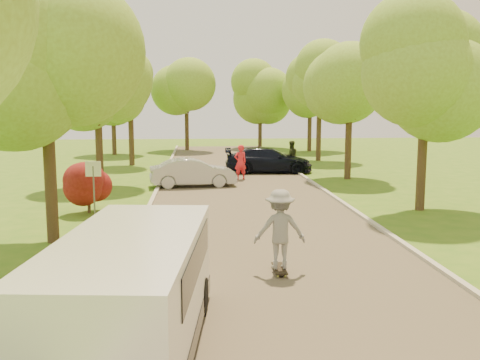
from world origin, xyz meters
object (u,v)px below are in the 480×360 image
object	(u,v)px
dark_sedan	(268,160)
person_olive	(291,156)
longboard	(279,269)
street_sign	(94,178)
minivan	(131,292)
skateboarder	(280,229)
silver_sedan	(193,173)
person_striped	(240,162)

from	to	relation	value
dark_sedan	person_olive	xyz separation A→B (m)	(1.50, 0.51, 0.19)
longboard	person_olive	xyz separation A→B (m)	(3.84, 20.18, 0.86)
street_sign	minivan	xyz separation A→B (m)	(2.61, -10.71, -0.47)
dark_sedan	skateboarder	bearing A→B (deg)	176.60
street_sign	longboard	size ratio (longest dim) A/B	2.12
dark_sedan	longboard	bearing A→B (deg)	176.60
skateboarder	longboard	bearing A→B (deg)	89.64
street_sign	silver_sedan	size ratio (longest dim) A/B	0.50
street_sign	minivan	distance (m)	11.04
silver_sedan	person_olive	bearing A→B (deg)	-53.35
dark_sedan	person_olive	size ratio (longest dim) A/B	2.76
person_striped	person_olive	bearing A→B (deg)	-153.18
street_sign	skateboarder	xyz separation A→B (m)	(5.76, -6.55, -0.44)
person_striped	skateboarder	bearing A→B (deg)	70.89
longboard	minivan	bearing A→B (deg)	52.97
minivan	longboard	distance (m)	5.31
silver_sedan	dark_sedan	size ratio (longest dim) A/B	0.82
silver_sedan	person_striped	world-z (taller)	person_striped
dark_sedan	person_olive	bearing A→B (deg)	-67.86
longboard	person_striped	bearing A→B (deg)	-91.17
minivan	person_olive	world-z (taller)	minivan
dark_sedan	person_olive	world-z (taller)	person_olive
street_sign	minivan	size ratio (longest dim) A/B	0.38
person_olive	skateboarder	bearing A→B (deg)	67.90
street_sign	minivan	world-z (taller)	street_sign
dark_sedan	longboard	size ratio (longest dim) A/B	5.22
dark_sedan	person_striped	xyz separation A→B (m)	(-1.97, -2.92, 0.20)
skateboarder	person_olive	xyz separation A→B (m)	(3.84, 20.18, -0.16)
person_olive	dark_sedan	bearing A→B (deg)	7.43
silver_sedan	person_striped	bearing A→B (deg)	-55.09
longboard	person_olive	bearing A→B (deg)	-100.68
minivan	skateboarder	xyz separation A→B (m)	(3.15, 4.16, 0.04)
minivan	person_olive	bearing A→B (deg)	80.15
minivan	person_striped	world-z (taller)	minivan
street_sign	minivan	bearing A→B (deg)	-76.29
dark_sedan	longboard	distance (m)	19.82
dark_sedan	person_striped	bearing A→B (deg)	149.38
longboard	skateboarder	bearing A→B (deg)	-90.36
silver_sedan	dark_sedan	bearing A→B (deg)	-47.92
minivan	person_olive	size ratio (longest dim) A/B	2.98
street_sign	longboard	distance (m)	8.85
street_sign	person_striped	xyz separation A→B (m)	(6.13, 10.20, -0.59)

